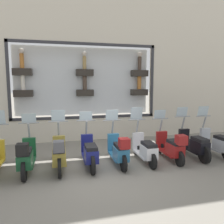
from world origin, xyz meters
TOP-DOWN VIEW (x-y plane):
  - ground_plane at (0.00, 0.00)m, footprint 120.00×120.00m
  - building_facade at (3.60, 0.00)m, footprint 1.21×36.00m
  - scooter_silver_0 at (0.18, -4.07)m, footprint 1.81×0.61m
  - scooter_black_1 at (0.24, -3.19)m, footprint 1.81×0.61m
  - scooter_red_2 at (0.16, -2.32)m, footprint 1.79×0.61m
  - scooter_white_3 at (0.23, -1.45)m, footprint 1.79×0.60m
  - scooter_teal_4 at (0.17, -0.58)m, footprint 1.80×0.60m
  - scooter_navy_5 at (0.23, 0.30)m, footprint 1.81×0.60m
  - scooter_olive_6 at (0.18, 1.17)m, footprint 1.81×0.60m
  - scooter_green_7 at (0.17, 2.04)m, footprint 1.81×0.61m

SIDE VIEW (x-z plane):
  - ground_plane at x=0.00m, z-range 0.00..0.00m
  - scooter_white_3 at x=0.23m, z-range -0.41..1.25m
  - scooter_navy_5 at x=0.23m, z-range -0.34..1.22m
  - scooter_black_1 at x=0.24m, z-range -0.36..1.26m
  - scooter_red_2 at x=0.16m, z-range -0.31..1.23m
  - scooter_teal_4 at x=0.17m, z-range -0.33..1.27m
  - scooter_green_7 at x=0.17m, z-range -0.30..1.26m
  - scooter_silver_0 at x=0.18m, z-range -0.34..1.30m
  - scooter_olive_6 at x=0.18m, z-range -0.33..1.31m
  - building_facade at x=3.60m, z-range 0.09..8.35m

